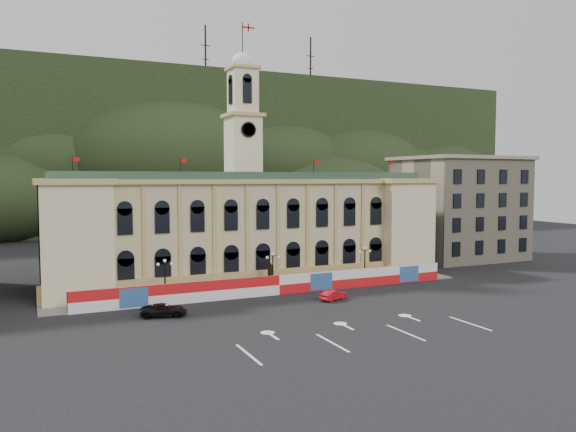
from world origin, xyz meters
name	(u,v)px	position (x,y,z in m)	size (l,w,h in m)	color
ground	(338,322)	(0.00, 0.00, 0.00)	(260.00, 260.00, 0.00)	black
lane_markings	(364,335)	(0.00, -5.00, 0.00)	(26.00, 10.00, 0.02)	white
hill_ridge	(135,162)	(0.03, 121.99, 19.48)	(230.00, 80.00, 64.00)	black
city_hall	(244,225)	(0.00, 27.63, 7.85)	(56.20, 17.60, 37.10)	#C5B38E
side_building_right	(459,208)	(43.00, 30.93, 9.33)	(21.00, 17.00, 18.60)	tan
hoarding_fence	(279,285)	(0.06, 15.07, 1.25)	(50.00, 0.44, 2.50)	red
pavement	(271,290)	(0.00, 17.75, 0.08)	(56.00, 5.50, 0.16)	slate
statue	(270,281)	(0.00, 18.00, 1.19)	(1.40, 1.40, 3.72)	#595651
lamp_left	(165,276)	(-14.00, 17.00, 3.07)	(1.96, 0.44, 5.15)	black
lamp_center	(273,268)	(0.00, 17.00, 3.07)	(1.96, 0.44, 5.15)	black
lamp_right	(365,262)	(14.00, 17.00, 3.07)	(1.96, 0.44, 5.15)	black
red_sedan	(334,295)	(4.76, 9.37, 0.62)	(3.99, 2.55, 1.24)	#B20C15
black_suv	(164,310)	(-15.68, 9.95, 0.69)	(5.35, 3.46, 1.37)	black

